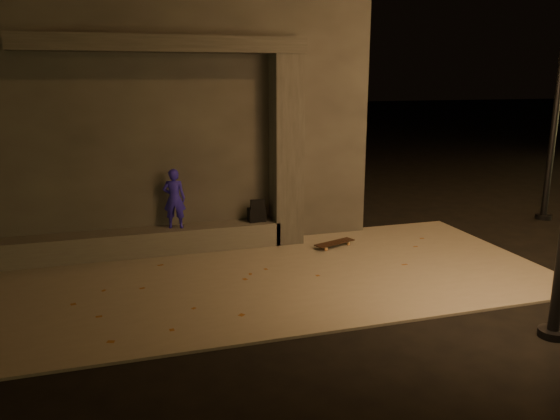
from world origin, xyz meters
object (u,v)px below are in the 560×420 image
object	(u,v)px
backpack	(257,214)
skateboard	(335,243)
skateboarder	(174,199)
column	(286,151)

from	to	relation	value
backpack	skateboard	xyz separation A→B (m)	(1.38, -0.65, -0.53)
skateboarder	backpack	xyz separation A→B (m)	(1.56, 0.00, -0.40)
column	skateboard	world-z (taller)	column
skateboarder	backpack	world-z (taller)	skateboarder
column	skateboarder	world-z (taller)	column
skateboarder	skateboard	distance (m)	3.15
backpack	skateboarder	bearing A→B (deg)	178.73
backpack	column	bearing A→B (deg)	-1.27
column	skateboard	xyz separation A→B (m)	(0.78, -0.65, -1.72)
column	skateboard	bearing A→B (deg)	-39.98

